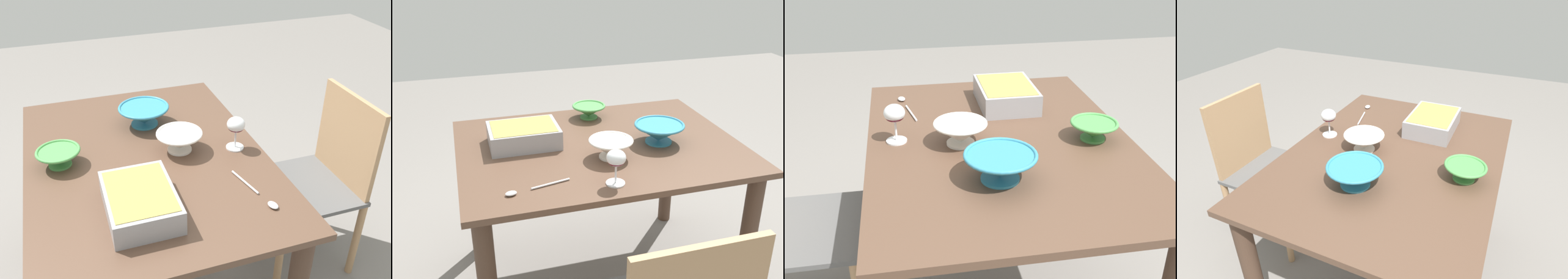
% 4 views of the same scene
% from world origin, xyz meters
% --- Properties ---
extents(ground_plane, '(8.00, 8.00, 0.00)m').
position_xyz_m(ground_plane, '(0.00, 0.00, 0.00)').
color(ground_plane, gray).
extents(dining_table, '(1.26, 0.94, 0.76)m').
position_xyz_m(dining_table, '(0.00, 0.00, 0.62)').
color(dining_table, brown).
rests_on(dining_table, ground_plane).
extents(chair, '(0.44, 0.45, 0.90)m').
position_xyz_m(chair, '(0.02, 0.84, 0.49)').
color(chair, '#595959').
rests_on(chair, ground_plane).
extents(wine_glass, '(0.08, 0.08, 0.14)m').
position_xyz_m(wine_glass, '(0.05, 0.37, 0.86)').
color(wine_glass, white).
rests_on(wine_glass, dining_table).
extents(casserole_dish, '(0.31, 0.23, 0.09)m').
position_xyz_m(casserole_dish, '(0.33, -0.09, 0.81)').
color(casserole_dish, '#99999E').
rests_on(casserole_dish, dining_table).
extents(mixing_bowl, '(0.23, 0.23, 0.09)m').
position_xyz_m(mixing_bowl, '(-0.27, 0.06, 0.81)').
color(mixing_bowl, teal).
rests_on(mixing_bowl, dining_table).
extents(small_bowl, '(0.19, 0.19, 0.09)m').
position_xyz_m(small_bowl, '(-0.01, 0.14, 0.81)').
color(small_bowl, white).
rests_on(small_bowl, dining_table).
extents(serving_bowl, '(0.17, 0.17, 0.07)m').
position_xyz_m(serving_bowl, '(-0.05, -0.33, 0.80)').
color(serving_bowl, '#4C994C').
rests_on(serving_bowl, dining_table).
extents(serving_spoon, '(0.26, 0.08, 0.01)m').
position_xyz_m(serving_spoon, '(0.39, 0.33, 0.77)').
color(serving_spoon, silver).
rests_on(serving_spoon, dining_table).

